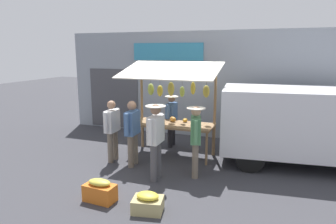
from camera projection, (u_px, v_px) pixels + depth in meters
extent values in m
plane|color=#38383D|center=(172.00, 155.00, 8.15)|extent=(40.00, 40.00, 0.00)
cube|color=#8C939E|center=(194.00, 84.00, 9.83)|extent=(9.00, 0.25, 3.40)
cube|color=teal|center=(167.00, 52.00, 9.79)|extent=(2.40, 0.06, 0.56)
cube|color=#47474C|center=(114.00, 98.00, 10.83)|extent=(1.90, 0.04, 2.10)
cube|color=olive|center=(172.00, 124.00, 7.98)|extent=(2.20, 0.90, 0.05)
cylinder|color=olive|center=(131.00, 140.00, 8.06)|extent=(0.06, 0.06, 0.83)
cylinder|color=olive|center=(206.00, 149.00, 7.35)|extent=(0.06, 0.06, 0.83)
cylinder|color=olive|center=(143.00, 133.00, 8.77)|extent=(0.06, 0.06, 0.83)
cylinder|color=olive|center=(213.00, 140.00, 8.07)|extent=(0.06, 0.06, 0.83)
cylinder|color=olive|center=(142.00, 107.00, 8.64)|extent=(0.07, 0.07, 2.35)
cylinder|color=olive|center=(215.00, 113.00, 7.92)|extent=(0.07, 0.07, 2.35)
cylinder|color=olive|center=(177.00, 74.00, 8.09)|extent=(2.12, 0.06, 0.06)
cube|color=beige|center=(170.00, 70.00, 7.55)|extent=(2.50, 1.46, 0.39)
cylinder|color=brown|center=(207.00, 80.00, 7.83)|extent=(0.01, 0.01, 0.26)
ellipsoid|color=gold|center=(206.00, 91.00, 7.89)|extent=(0.23, 0.21, 0.33)
cylinder|color=brown|center=(193.00, 78.00, 7.96)|extent=(0.01, 0.01, 0.18)
ellipsoid|color=yellow|center=(193.00, 88.00, 8.02)|extent=(0.20, 0.20, 0.34)
cylinder|color=brown|center=(182.00, 81.00, 8.04)|extent=(0.01, 0.01, 0.31)
ellipsoid|color=#B2CC4C|center=(182.00, 92.00, 8.10)|extent=(0.20, 0.19, 0.29)
cylinder|color=brown|center=(171.00, 78.00, 8.12)|extent=(0.01, 0.01, 0.20)
ellipsoid|color=gold|center=(171.00, 89.00, 8.18)|extent=(0.19, 0.15, 0.38)
cylinder|color=brown|center=(160.00, 80.00, 8.26)|extent=(0.01, 0.01, 0.30)
ellipsoid|color=yellow|center=(160.00, 91.00, 8.33)|extent=(0.16, 0.20, 0.32)
cylinder|color=brown|center=(151.00, 79.00, 8.36)|extent=(0.01, 0.01, 0.27)
ellipsoid|color=#B2CC4C|center=(151.00, 89.00, 8.42)|extent=(0.26, 0.27, 0.33)
ellipsoid|color=gold|center=(185.00, 120.00, 8.13)|extent=(0.13, 0.19, 0.10)
ellipsoid|color=orange|center=(173.00, 119.00, 8.17)|extent=(0.26, 0.25, 0.14)
sphere|color=#729E4C|center=(137.00, 119.00, 8.08)|extent=(0.20, 0.20, 0.20)
cylinder|color=#232328|center=(173.00, 133.00, 8.97)|extent=(0.14, 0.14, 0.75)
cylinder|color=#232328|center=(170.00, 135.00, 8.74)|extent=(0.14, 0.14, 0.75)
cube|color=#476B9E|center=(172.00, 112.00, 8.73)|extent=(0.22, 0.46, 0.53)
cylinder|color=#476B9E|center=(175.00, 110.00, 8.99)|extent=(0.09, 0.09, 0.49)
cylinder|color=#476B9E|center=(168.00, 113.00, 8.46)|extent=(0.09, 0.09, 0.49)
sphere|color=#8C664C|center=(172.00, 99.00, 8.65)|extent=(0.21, 0.21, 0.21)
cylinder|color=beige|center=(172.00, 97.00, 8.63)|extent=(0.39, 0.39, 0.02)
cylinder|color=#726656|center=(195.00, 161.00, 6.60)|extent=(0.14, 0.14, 0.79)
cylinder|color=#726656|center=(195.00, 157.00, 6.85)|extent=(0.14, 0.14, 0.79)
cube|color=#518C5B|center=(196.00, 130.00, 6.59)|extent=(0.34, 0.52, 0.56)
cylinder|color=#518C5B|center=(196.00, 132.00, 6.29)|extent=(0.09, 0.09, 0.52)
cylinder|color=#518C5B|center=(196.00, 126.00, 6.88)|extent=(0.09, 0.09, 0.52)
sphere|color=tan|center=(196.00, 111.00, 6.51)|extent=(0.22, 0.22, 0.22)
cylinder|color=beige|center=(196.00, 108.00, 6.49)|extent=(0.41, 0.41, 0.02)
cylinder|color=#726656|center=(131.00, 152.00, 7.21)|extent=(0.14, 0.14, 0.80)
cylinder|color=#726656|center=(135.00, 148.00, 7.46)|extent=(0.14, 0.14, 0.80)
cube|color=#476B9E|center=(132.00, 123.00, 7.20)|extent=(0.24, 0.49, 0.56)
cylinder|color=#476B9E|center=(127.00, 125.00, 6.91)|extent=(0.09, 0.09, 0.52)
cylinder|color=#476B9E|center=(137.00, 119.00, 7.47)|extent=(0.09, 0.09, 0.52)
sphere|color=#A87A5B|center=(132.00, 106.00, 7.12)|extent=(0.22, 0.22, 0.22)
cylinder|color=#4C4C51|center=(154.00, 163.00, 6.42)|extent=(0.14, 0.14, 0.83)
cylinder|color=#4C4C51|center=(158.00, 159.00, 6.68)|extent=(0.14, 0.14, 0.83)
cube|color=silver|center=(156.00, 130.00, 6.41)|extent=(0.22, 0.50, 0.59)
cylinder|color=silver|center=(150.00, 132.00, 6.12)|extent=(0.09, 0.09, 0.54)
cylinder|color=silver|center=(161.00, 125.00, 6.69)|extent=(0.09, 0.09, 0.54)
sphere|color=#8C664C|center=(156.00, 109.00, 6.32)|extent=(0.23, 0.23, 0.23)
cylinder|color=beige|center=(156.00, 106.00, 6.31)|extent=(0.43, 0.43, 0.02)
cylinder|color=#726656|center=(110.00, 148.00, 7.54)|extent=(0.14, 0.14, 0.77)
cylinder|color=#726656|center=(115.00, 145.00, 7.78)|extent=(0.14, 0.14, 0.77)
cube|color=silver|center=(112.00, 121.00, 7.53)|extent=(0.23, 0.47, 0.55)
cylinder|color=silver|center=(106.00, 123.00, 7.25)|extent=(0.09, 0.09, 0.50)
cylinder|color=silver|center=(118.00, 118.00, 7.80)|extent=(0.09, 0.09, 0.50)
sphere|color=#A87A5B|center=(111.00, 105.00, 7.45)|extent=(0.21, 0.21, 0.21)
cube|color=silver|center=(316.00, 121.00, 7.23)|extent=(4.57, 2.30, 1.55)
cube|color=black|center=(259.00, 108.00, 7.49)|extent=(1.59, 1.95, 0.68)
cylinder|color=black|center=(250.00, 158.00, 6.95)|extent=(0.68, 0.25, 0.66)
cylinder|color=black|center=(249.00, 138.00, 8.53)|extent=(0.68, 0.25, 0.66)
cube|color=tan|center=(148.00, 205.00, 5.25)|extent=(0.59, 0.49, 0.25)
ellipsoid|color=yellow|center=(148.00, 196.00, 5.22)|extent=(0.40, 0.30, 0.12)
cube|color=#D1661E|center=(100.00, 193.00, 5.62)|extent=(0.61, 0.36, 0.32)
ellipsoid|color=gold|center=(99.00, 182.00, 5.58)|extent=(0.45, 0.25, 0.12)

